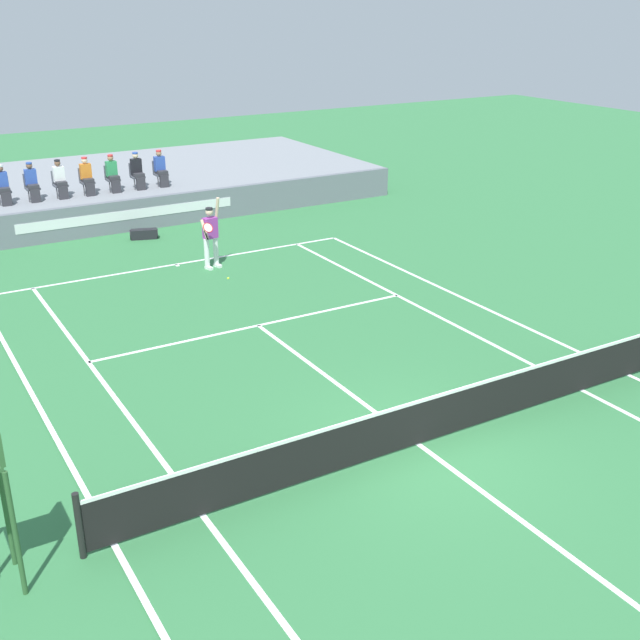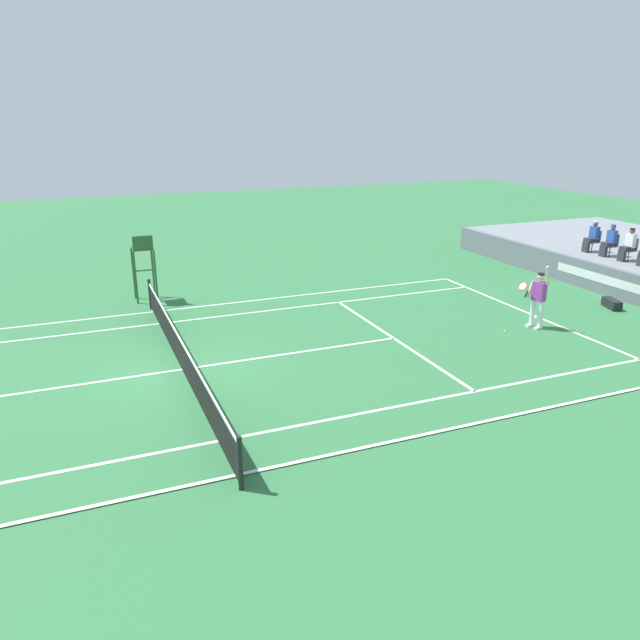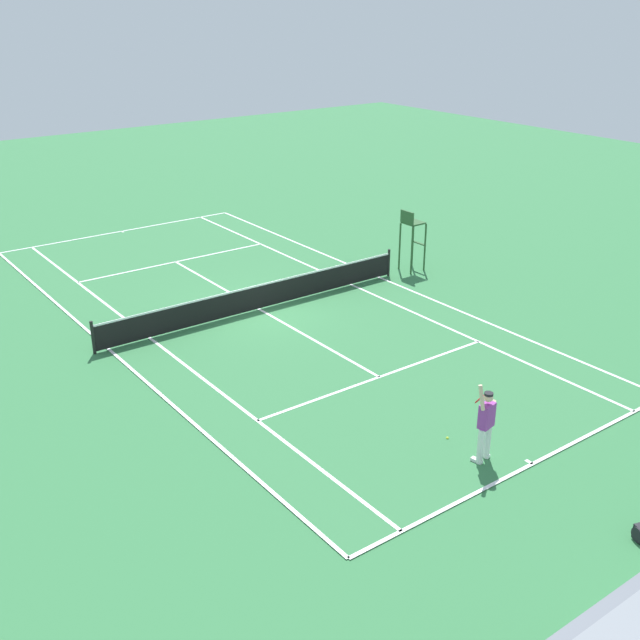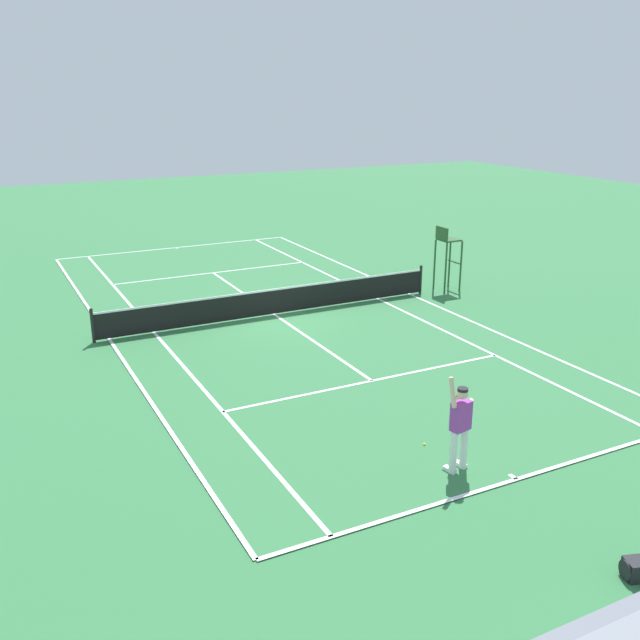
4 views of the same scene
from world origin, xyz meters
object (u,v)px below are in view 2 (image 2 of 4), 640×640
tennis_player (538,298)px  umpire_chair (143,259)px  tennis_ball (505,331)px  equipment_bag (612,304)px  spectator_seated_1 (610,241)px  spectator_seated_0 (592,237)px  spectator_seated_2 (629,245)px

tennis_player → umpire_chair: umpire_chair is taller
tennis_ball → equipment_bag: 5.18m
tennis_ball → spectator_seated_1: bearing=114.5°
tennis_ball → tennis_player: bearing=89.5°
spectator_seated_0 → spectator_seated_2: 1.83m
spectator_seated_1 → tennis_ball: spectator_seated_1 is taller
tennis_player → umpire_chair: (-7.90, -11.06, 0.56)m
tennis_player → equipment_bag: (-0.70, 3.99, -0.83)m
equipment_bag → spectator_seated_0: bearing=145.4°
tennis_ball → equipment_bag: (-0.69, 5.13, 0.13)m
tennis_ball → umpire_chair: bearing=-128.5°
spectator_seated_1 → tennis_player: 7.48m
spectator_seated_1 → tennis_player: spectator_seated_1 is taller
tennis_player → equipment_bag: size_ratio=2.18×
equipment_bag → spectator_seated_2: bearing=126.5°
tennis_player → umpire_chair: bearing=-125.5°
spectator_seated_1 → tennis_player: size_ratio=0.61×
tennis_player → tennis_ball: size_ratio=30.63×
spectator_seated_2 → equipment_bag: bearing=-53.5°
spectator_seated_0 → equipment_bag: size_ratio=1.32×
spectator_seated_1 → tennis_ball: bearing=-65.5°
spectator_seated_2 → tennis_ball: 8.30m
spectator_seated_1 → spectator_seated_2: 0.91m
spectator_seated_2 → umpire_chair: size_ratio=0.52×
spectator_seated_2 → tennis_player: size_ratio=0.61×
umpire_chair → equipment_bag: umpire_chair is taller
spectator_seated_0 → tennis_player: 7.95m
spectator_seated_0 → spectator_seated_1: size_ratio=1.00×
spectator_seated_2 → tennis_ball: (2.60, -7.71, -1.66)m
umpire_chair → equipment_bag: (7.20, 15.05, -1.40)m
spectator_seated_0 → spectator_seated_1: (0.91, 0.00, 0.00)m
spectator_seated_0 → spectator_seated_1: same height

